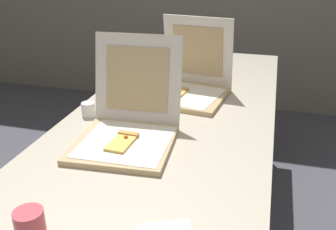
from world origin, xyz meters
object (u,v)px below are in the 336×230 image
Objects in this scene: pizza_box_front at (127,128)px; cup_white_far at (148,77)px; table at (173,121)px; cup_printed_front at (30,227)px; cup_white_near_center at (88,109)px; cup_white_mid at (126,99)px; pizza_box_middle at (189,86)px.

cup_white_far is (-0.14, 0.68, -0.02)m from pizza_box_front.
cup_printed_front is at bearing -98.64° from table.
cup_white_mid is (0.12, 0.17, 0.00)m from cup_white_near_center.
pizza_box_front is 7.31× the size of cup_white_far.
cup_white_mid reaches higher than table.
cup_white_far is at bearing 90.08° from cup_white_mid.
cup_printed_front reaches higher than cup_white_near_center.
cup_printed_front is (-0.04, -0.59, -0.01)m from pizza_box_front.
cup_white_near_center is 1.00× the size of cup_white_far.
pizza_box_middle is at bearing 83.74° from table.
cup_white_mid is (-0.14, 0.34, -0.02)m from pizza_box_front.
pizza_box_middle is 6.42× the size of cup_white_near_center.
cup_printed_front is (0.22, -0.76, 0.02)m from cup_white_near_center.
pizza_box_front is 7.31× the size of cup_white_near_center.
pizza_box_front reaches higher than cup_white_near_center.
pizza_box_middle reaches higher than cup_white_near_center.
cup_white_mid is (-0.26, -0.20, -0.02)m from pizza_box_middle.
table is 23.42× the size of cup_printed_front.
cup_white_mid is 0.66× the size of cup_printed_front.
cup_white_near_center is 0.20m from cup_white_mid.
pizza_box_front is at bearing 86.47° from cup_printed_front.
pizza_box_front reaches higher than cup_white_mid.
cup_white_near_center is at bearing -102.88° from cup_white_far.
table is 35.64× the size of cup_white_near_center.
table is 0.44m from cup_white_far.
cup_white_near_center is at bearing 105.74° from cup_printed_front.
cup_printed_front is at bearing -97.40° from pizza_box_front.
pizza_box_middle reaches higher than pizza_box_front.
cup_white_far is (-0.26, 0.14, -0.02)m from pizza_box_middle.
cup_white_near_center is (-0.25, 0.18, -0.02)m from pizza_box_front.
cup_white_near_center is at bearing 140.95° from pizza_box_front.
pizza_box_middle is at bearing 72.98° from pizza_box_front.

